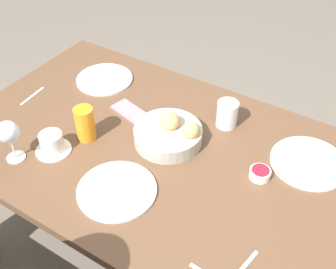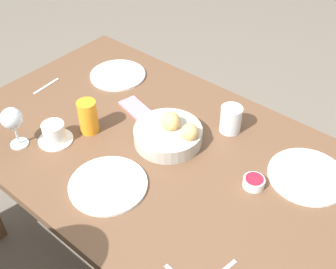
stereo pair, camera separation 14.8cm
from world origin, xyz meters
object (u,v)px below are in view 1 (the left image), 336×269
(coffee_cup, at_px, (52,144))
(jam_bowl_berry, at_px, (260,173))
(bread_basket, at_px, (170,134))
(plate_near_left, at_px, (309,162))
(juice_glass, at_px, (85,124))
(wine_glass, at_px, (8,133))
(plate_near_right, at_px, (105,79))
(spoon_coffee, at_px, (32,96))
(water_tumbler, at_px, (227,114))
(plate_far_center, at_px, (117,190))
(cell_phone, at_px, (130,111))

(coffee_cup, height_order, jam_bowl_berry, coffee_cup)
(bread_basket, distance_m, plate_near_left, 0.48)
(juice_glass, height_order, coffee_cup, juice_glass)
(wine_glass, bearing_deg, plate_near_right, -85.25)
(coffee_cup, height_order, spoon_coffee, coffee_cup)
(coffee_cup, relative_size, jam_bowl_berry, 1.79)
(bread_basket, distance_m, jam_bowl_berry, 0.34)
(bread_basket, height_order, water_tumbler, bread_basket)
(plate_near_right, relative_size, water_tumbler, 2.37)
(plate_near_left, relative_size, plate_near_right, 1.08)
(plate_far_center, bearing_deg, wine_glass, 9.58)
(water_tumbler, distance_m, spoon_coffee, 0.79)
(juice_glass, xyz_separation_m, coffee_cup, (0.05, 0.12, -0.03))
(jam_bowl_berry, distance_m, spoon_coffee, 0.96)
(water_tumbler, relative_size, wine_glass, 0.64)
(plate_far_center, bearing_deg, spoon_coffee, -20.20)
(plate_near_left, xyz_separation_m, spoon_coffee, (1.07, 0.22, -0.00))
(jam_bowl_berry, bearing_deg, plate_far_center, 40.13)
(bread_basket, height_order, cell_phone, bread_basket)
(plate_far_center, xyz_separation_m, wine_glass, (0.38, 0.06, 0.11))
(bread_basket, distance_m, coffee_cup, 0.41)
(bread_basket, relative_size, jam_bowl_berry, 3.50)
(water_tumbler, relative_size, coffee_cup, 0.81)
(juice_glass, bearing_deg, water_tumbler, -139.70)
(plate_near_right, distance_m, water_tumbler, 0.57)
(wine_glass, relative_size, coffee_cup, 1.26)
(plate_far_center, xyz_separation_m, cell_phone, (0.20, -0.35, -0.00))
(spoon_coffee, bearing_deg, jam_bowl_berry, -175.37)
(bread_basket, height_order, spoon_coffee, bread_basket)
(wine_glass, bearing_deg, coffee_cup, -130.53)
(plate_near_left, distance_m, plate_near_right, 0.90)
(bread_basket, height_order, juice_glass, juice_glass)
(plate_near_right, xyz_separation_m, juice_glass, (-0.18, 0.32, 0.06))
(water_tumbler, height_order, jam_bowl_berry, water_tumbler)
(plate_near_right, distance_m, juice_glass, 0.37)
(plate_far_center, bearing_deg, coffee_cup, -5.91)
(wine_glass, bearing_deg, spoon_coffee, -52.58)
(plate_near_right, bearing_deg, coffee_cup, 106.07)
(bread_basket, distance_m, wine_glass, 0.54)
(wine_glass, distance_m, spoon_coffee, 0.38)
(jam_bowl_berry, bearing_deg, water_tumbler, -40.65)
(plate_far_center, relative_size, cell_phone, 1.55)
(coffee_cup, bearing_deg, juice_glass, -114.18)
(bread_basket, height_order, plate_far_center, bread_basket)
(bread_basket, relative_size, juice_glass, 1.91)
(juice_glass, height_order, wine_glass, wine_glass)
(bread_basket, distance_m, plate_near_right, 0.48)
(coffee_cup, bearing_deg, spoon_coffee, -32.31)
(wine_glass, bearing_deg, bread_basket, -138.16)
(plate_near_left, xyz_separation_m, plate_near_right, (0.89, -0.03, 0.00))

